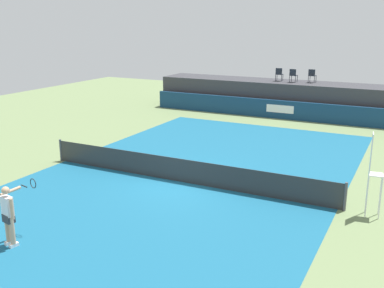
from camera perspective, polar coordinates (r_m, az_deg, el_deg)
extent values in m
plane|color=#6B7F51|center=(20.45, 2.63, -2.23)|extent=(48.00, 48.00, 0.00)
cube|color=#16597A|center=(17.90, -1.36, -4.80)|extent=(12.00, 22.00, 0.00)
cube|color=navy|center=(29.92, 11.00, 4.30)|extent=(18.00, 0.20, 1.20)
cube|color=white|center=(29.79, 11.05, 4.37)|extent=(1.80, 0.02, 0.50)
cube|color=#38383D|center=(31.54, 11.97, 5.73)|extent=(18.00, 2.80, 2.20)
cylinder|color=#1E232D|center=(31.74, 11.41, 8.23)|extent=(0.04, 0.04, 0.44)
cylinder|color=#1E232D|center=(31.84, 10.69, 8.28)|extent=(0.04, 0.04, 0.44)
cylinder|color=#1E232D|center=(31.35, 11.24, 8.15)|extent=(0.04, 0.04, 0.44)
cylinder|color=#1E232D|center=(31.45, 10.51, 8.21)|extent=(0.04, 0.04, 0.44)
cube|color=#1E232D|center=(31.57, 10.98, 8.64)|extent=(0.46, 0.46, 0.03)
cube|color=#1E232D|center=(31.34, 10.91, 9.01)|extent=(0.44, 0.05, 0.42)
cylinder|color=#1E232D|center=(31.27, 13.16, 8.03)|extent=(0.04, 0.04, 0.44)
cylinder|color=#1E232D|center=(31.40, 12.46, 8.10)|extent=(0.04, 0.04, 0.44)
cylinder|color=#1E232D|center=(30.89, 12.92, 7.96)|extent=(0.04, 0.04, 0.44)
cylinder|color=#1E232D|center=(31.02, 12.21, 8.03)|extent=(0.04, 0.04, 0.44)
cube|color=#1E232D|center=(31.11, 12.71, 8.46)|extent=(0.47, 0.47, 0.03)
cube|color=#1E232D|center=(30.89, 12.61, 8.84)|extent=(0.44, 0.06, 0.42)
cylinder|color=#1E232D|center=(31.41, 15.40, 7.91)|extent=(0.04, 0.04, 0.44)
cylinder|color=#1E232D|center=(31.52, 14.69, 7.99)|extent=(0.04, 0.04, 0.44)
cylinder|color=#1E232D|center=(31.02, 15.20, 7.84)|extent=(0.04, 0.04, 0.44)
cylinder|color=#1E232D|center=(31.13, 14.48, 7.92)|extent=(0.04, 0.04, 0.44)
cube|color=#1E232D|center=(31.24, 14.97, 8.34)|extent=(0.47, 0.47, 0.03)
cube|color=#1E232D|center=(31.02, 14.89, 8.72)|extent=(0.44, 0.05, 0.42)
cylinder|color=white|center=(15.61, 22.72, -6.37)|extent=(0.04, 0.04, 1.40)
cylinder|color=white|center=(15.99, 22.68, -5.86)|extent=(0.04, 0.04, 1.40)
cylinder|color=white|center=(15.59, 21.24, -6.25)|extent=(0.04, 0.04, 1.40)
cylinder|color=white|center=(15.97, 21.23, -5.74)|extent=(0.04, 0.04, 1.40)
cube|color=white|center=(15.56, 22.23, -3.59)|extent=(0.49, 0.49, 0.03)
cube|color=white|center=(15.35, 21.71, -1.12)|extent=(0.08, 0.44, 1.33)
cube|color=#2D2D2D|center=(17.74, -1.37, -3.36)|extent=(12.40, 0.02, 0.95)
cylinder|color=#4C4C51|center=(21.26, -16.25, -0.75)|extent=(0.10, 0.10, 1.00)
cylinder|color=#4C4C51|center=(15.93, 18.80, -6.32)|extent=(0.10, 0.10, 1.00)
cube|color=white|center=(13.94, -21.59, -11.78)|extent=(0.17, 0.28, 0.10)
cylinder|color=tan|center=(13.75, -21.78, -10.07)|extent=(0.14, 0.14, 0.82)
cube|color=white|center=(14.14, -22.08, -11.46)|extent=(0.17, 0.28, 0.10)
cylinder|color=tan|center=(13.94, -22.27, -9.76)|extent=(0.14, 0.14, 0.82)
cube|color=#333338|center=(13.72, -22.16, -8.66)|extent=(0.38, 0.29, 0.24)
cube|color=silver|center=(13.58, -22.31, -7.27)|extent=(0.39, 0.27, 0.56)
sphere|color=tan|center=(13.42, -22.51, -5.45)|extent=(0.22, 0.22, 0.22)
cylinder|color=tan|center=(13.39, -21.80, -7.63)|extent=(0.09, 0.09, 0.60)
cylinder|color=tan|center=(13.79, -21.95, -5.53)|extent=(0.22, 0.61, 0.14)
cylinder|color=black|center=(13.97, -20.46, -5.01)|extent=(0.30, 0.10, 0.03)
torus|color=black|center=(14.10, -19.45, -4.72)|extent=(0.30, 0.09, 0.30)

